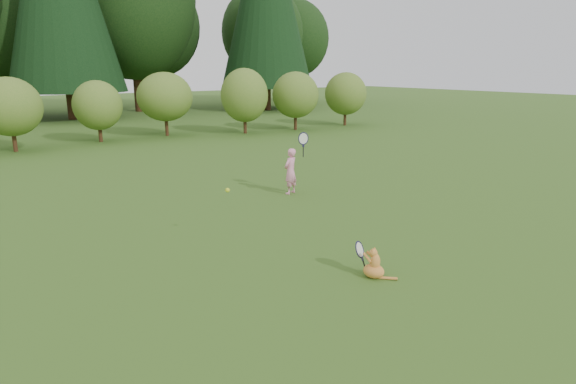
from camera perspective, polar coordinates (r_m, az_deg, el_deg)
ground at (r=7.75m, az=2.19°, el=-6.45°), size 100.00×100.00×0.00m
shrub_row at (r=19.32m, az=-22.04°, el=9.40°), size 28.00×3.00×2.80m
child at (r=10.81m, az=0.34°, el=2.61°), size 0.60×0.36×1.55m
cat at (r=6.70m, az=10.09°, el=-8.15°), size 0.39×0.63×0.57m
tennis_ball at (r=7.75m, az=-7.18°, el=0.22°), size 0.07×0.07×0.07m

